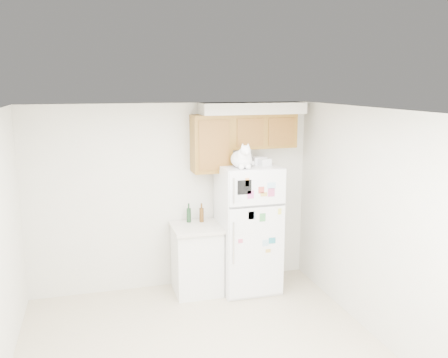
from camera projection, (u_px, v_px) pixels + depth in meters
name	position (u px, v px, depth m)	size (l,w,h in m)	color
room_shell	(213.00, 195.00, 4.66)	(3.84, 4.04, 2.52)	silver
refrigerator	(248.00, 228.00, 6.33)	(0.76, 0.78, 1.70)	white
base_counter	(197.00, 259.00, 6.29)	(0.64, 0.64, 0.92)	white
cat	(242.00, 158.00, 5.95)	(0.32, 0.47, 0.33)	white
storage_box_back	(259.00, 161.00, 6.23)	(0.18, 0.13, 0.10)	white
storage_box_front	(265.00, 162.00, 6.15)	(0.15, 0.11, 0.09)	white
bottle_green	(189.00, 213.00, 6.33)	(0.06, 0.06, 0.26)	#19381E
bottle_amber	(202.00, 213.00, 6.34)	(0.06, 0.06, 0.26)	#593814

